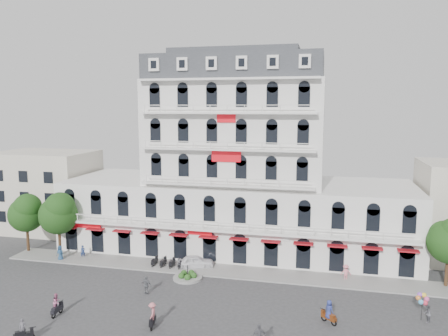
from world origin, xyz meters
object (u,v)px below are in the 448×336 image
parked_car (196,261)px  rider_west (23,332)px  rider_southwest (57,304)px  rider_center (152,314)px  rider_east (329,312)px  balloon_vendor (425,307)px

parked_car → rider_west: size_ratio=2.17×
rider_southwest → rider_center: size_ratio=0.95×
rider_west → rider_east: (23.92, 8.62, 0.21)m
rider_west → rider_center: rider_center is taller
parked_car → rider_southwest: 16.72m
rider_west → balloon_vendor: size_ratio=0.80×
parked_car → balloon_vendor: balloon_vendor is taller
rider_center → rider_east: bearing=95.0°
rider_west → rider_center: (9.25, 4.48, 0.34)m
parked_car → rider_east: size_ratio=2.00×
rider_east → balloon_vendor: balloon_vendor is taller
balloon_vendor → parked_car: bearing=161.3°
rider_west → rider_east: 25.43m
balloon_vendor → rider_southwest: bearing=-168.8°
rider_center → rider_west: bearing=-74.9°
rider_southwest → rider_center: rider_center is taller
parked_car → rider_center: bearing=163.7°
rider_southwest → rider_east: bearing=-80.4°
rider_southwest → rider_center: 9.24m
rider_center → rider_southwest: bearing=-101.1°
rider_east → rider_center: 15.25m
rider_west → rider_southwest: size_ratio=0.93×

